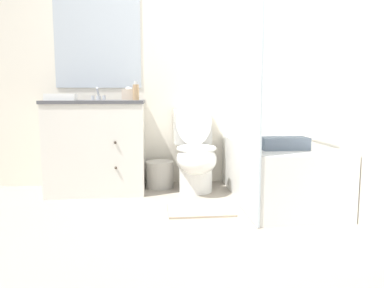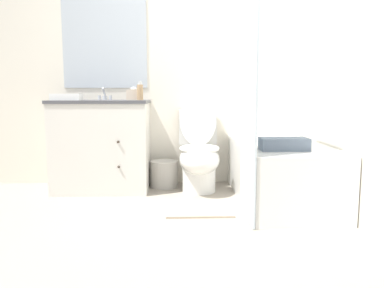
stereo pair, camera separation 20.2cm
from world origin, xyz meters
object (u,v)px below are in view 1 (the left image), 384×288
Objects in this scene: vanity_cabinet at (97,145)px; wastebasket at (160,174)px; sink_faucet at (98,96)px; soap_dispenser at (136,92)px; bath_towel_folded at (284,143)px; hand_towel_folded at (61,97)px; bath_mat at (200,210)px; tissue_box at (129,95)px; toilet at (195,154)px; bathtub at (277,170)px.

wastebasket is (0.59, 0.08, -0.31)m from vanity_cabinet.
soap_dispenser is (0.38, -0.24, 0.04)m from sink_faucet.
vanity_cabinet is 5.17× the size of soap_dispenser.
vanity_cabinet reaches higher than bath_towel_folded.
hand_towel_folded is 1.58m from bath_mat.
tissue_box is at bearing 8.94° from vanity_cabinet.
wastebasket reaches higher than bath_mat.
sink_faucet reaches higher than toilet.
vanity_cabinet is 1.74× the size of bath_mat.
toilet is at bearing -25.81° from wastebasket.
bathtub reaches higher than bath_mat.
wastebasket is at bearing 30.64° from soap_dispenser.
soap_dispenser is at bearing -52.90° from tissue_box.
vanity_cabinet is at bearing 172.89° from soap_dispenser.
toilet is 3.46× the size of hand_towel_folded.
sink_faucet is 0.16× the size of toilet.
bath_towel_folded is at bearing -44.00° from wastebasket.
tissue_box is at bearing 18.22° from hand_towel_folded.
vanity_cabinet is 0.94m from toilet.
vanity_cabinet is 1.68m from bathtub.
vanity_cabinet reaches higher than bathtub.
bath_towel_folded is at bearing -33.61° from sink_faucet.
sink_faucet is at bearing 134.71° from bath_mat.
bath_towel_folded is 0.84m from bath_mat.
wastebasket is at bearing -10.45° from sink_faucet.
toilet is at bearing 87.26° from bath_mat.
bathtub is at bearing -15.16° from vanity_cabinet.
bathtub is at bearing 77.81° from bath_towel_folded.
bath_towel_folded is at bearing -51.03° from toilet.
vanity_cabinet is 0.57m from tissue_box.
sink_faucet reaches higher than vanity_cabinet.
bathtub reaches higher than wastebasket.
hand_towel_folded is at bearing -130.02° from sink_faucet.
bathtub is 2.02m from hand_towel_folded.
hand_towel_folded is (-0.28, -0.33, -0.00)m from sink_faucet.
bath_mat is at bearing -52.16° from soap_dispenser.
bathtub is at bearing -8.80° from hand_towel_folded.
bath_mat is at bearing 170.11° from bath_towel_folded.
hand_towel_folded is (-0.58, -0.19, -0.02)m from tissue_box.
soap_dispenser is (-1.24, 0.39, 0.69)m from bathtub.
toilet is (0.93, -0.27, -0.55)m from sink_faucet.
wastebasket is 1.18m from hand_towel_folded.
vanity_cabinet is 6.35× the size of sink_faucet.
tissue_box reaches higher than hand_towel_folded.
soap_dispenser reaches higher than sink_faucet.
tissue_box reaches higher than vanity_cabinet.
bath_towel_folded is at bearing -34.10° from soap_dispenser.
wastebasket is 0.77× the size of bath_towel_folded.
tissue_box is at bearing 168.08° from toilet.
vanity_cabinet is 1.23m from bath_mat.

